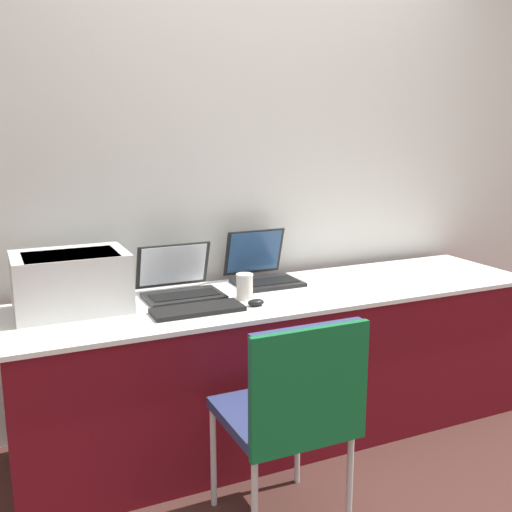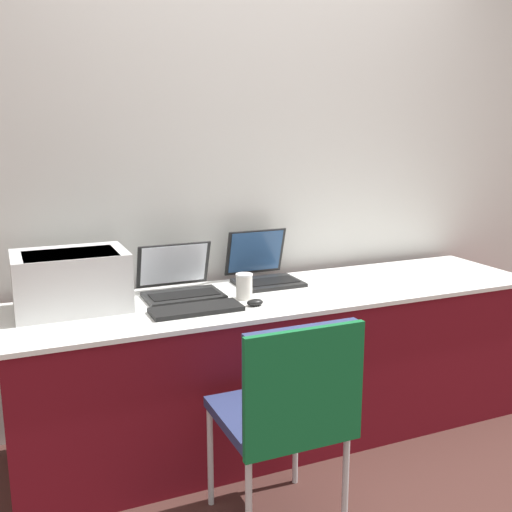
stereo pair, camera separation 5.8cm
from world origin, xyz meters
name	(u,v)px [view 1 (the left image)]	position (x,y,z in m)	size (l,w,h in m)	color
ground_plane	(317,462)	(0.00, 0.00, 0.00)	(14.00, 14.00, 0.00)	#472823
wall_back	(249,164)	(0.00, 0.76, 1.30)	(8.00, 0.05, 2.60)	silver
table	(285,362)	(0.00, 0.32, 0.36)	(2.56, 0.66, 0.72)	maroon
printer	(71,280)	(-0.97, 0.44, 0.86)	(0.47, 0.33, 0.25)	silver
laptop_left	(180,284)	(-0.48, 0.47, 0.77)	(0.35, 0.31, 0.23)	black
laptop_right	(263,271)	(-0.02, 0.54, 0.78)	(0.31, 0.33, 0.25)	black
external_keyboard	(198,310)	(-0.49, 0.19, 0.73)	(0.39, 0.15, 0.02)	black
coffee_cup	(245,286)	(-0.23, 0.29, 0.78)	(0.08, 0.08, 0.12)	white
mouse	(256,302)	(-0.23, 0.17, 0.74)	(0.08, 0.05, 0.03)	black
chair	(294,403)	(-0.35, -0.41, 0.54)	(0.44, 0.45, 0.85)	navy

